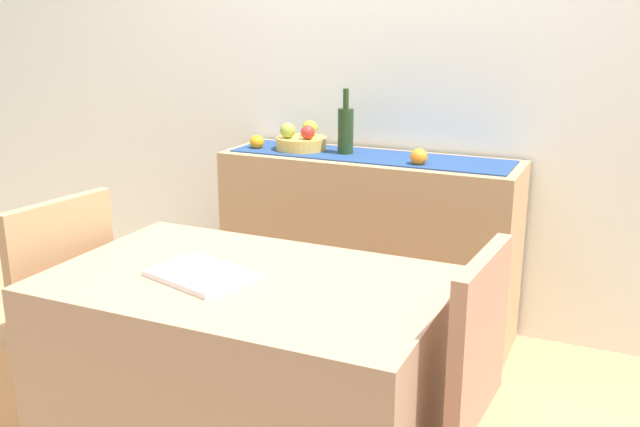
# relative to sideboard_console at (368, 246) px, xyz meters

# --- Properties ---
(ground_plane) EXTENTS (6.40, 6.40, 0.02)m
(ground_plane) POSITION_rel_sideboard_console_xyz_m (-0.06, -0.92, -0.43)
(ground_plane) COLOR #A07D57
(ground_plane) RESTS_ON ground
(room_wall_rear) EXTENTS (6.40, 0.06, 2.70)m
(room_wall_rear) POSITION_rel_sideboard_console_xyz_m (-0.06, 0.26, 0.93)
(room_wall_rear) COLOR white
(room_wall_rear) RESTS_ON ground
(sideboard_console) EXTENTS (1.35, 0.42, 0.84)m
(sideboard_console) POSITION_rel_sideboard_console_xyz_m (0.00, 0.00, 0.00)
(sideboard_console) COLOR tan
(sideboard_console) RESTS_ON ground
(table_runner) EXTENTS (1.27, 0.32, 0.01)m
(table_runner) POSITION_rel_sideboard_console_xyz_m (0.00, 0.00, 0.43)
(table_runner) COLOR navy
(table_runner) RESTS_ON sideboard_console
(fruit_bowl) EXTENTS (0.24, 0.24, 0.06)m
(fruit_bowl) POSITION_rel_sideboard_console_xyz_m (-0.34, 0.00, 0.46)
(fruit_bowl) COLOR gold
(fruit_bowl) RESTS_ON table_runner
(apple_right) EXTENTS (0.07, 0.07, 0.07)m
(apple_right) POSITION_rel_sideboard_console_xyz_m (-0.32, 0.05, 0.52)
(apple_right) COLOR #93A92B
(apple_right) RESTS_ON fruit_bowl
(apple_center) EXTENTS (0.07, 0.07, 0.07)m
(apple_center) POSITION_rel_sideboard_console_xyz_m (-0.29, -0.03, 0.52)
(apple_center) COLOR #B82E25
(apple_center) RESTS_ON fruit_bowl
(apple_front) EXTENTS (0.07, 0.07, 0.07)m
(apple_front) POSITION_rel_sideboard_console_xyz_m (-0.39, -0.04, 0.52)
(apple_front) COLOR #95A93A
(apple_front) RESTS_ON fruit_bowl
(wine_bottle) EXTENTS (0.07, 0.07, 0.30)m
(wine_bottle) POSITION_rel_sideboard_console_xyz_m (-0.12, -0.00, 0.54)
(wine_bottle) COLOR #22391A
(wine_bottle) RESTS_ON sideboard_console
(orange_loose_mid) EXTENTS (0.07, 0.07, 0.07)m
(orange_loose_mid) POSITION_rel_sideboard_console_xyz_m (0.25, -0.09, 0.46)
(orange_loose_mid) COLOR orange
(orange_loose_mid) RESTS_ON sideboard_console
(orange_loose_far) EXTENTS (0.07, 0.07, 0.07)m
(orange_loose_far) POSITION_rel_sideboard_console_xyz_m (-0.55, -0.05, 0.46)
(orange_loose_far) COLOR orange
(orange_loose_far) RESTS_ON sideboard_console
(dining_table) EXTENTS (1.14, 0.71, 0.74)m
(dining_table) POSITION_rel_sideboard_console_xyz_m (0.11, -1.30, -0.05)
(dining_table) COLOR tan
(dining_table) RESTS_ON ground
(open_book) EXTENTS (0.33, 0.28, 0.02)m
(open_book) POSITION_rel_sideboard_console_xyz_m (-0.01, -1.35, 0.33)
(open_book) COLOR white
(open_book) RESTS_ON dining_table
(chair_near_window) EXTENTS (0.45, 0.45, 0.90)m
(chair_near_window) POSITION_rel_sideboard_console_xyz_m (-0.72, -1.30, -0.16)
(chair_near_window) COLOR tan
(chair_near_window) RESTS_ON ground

